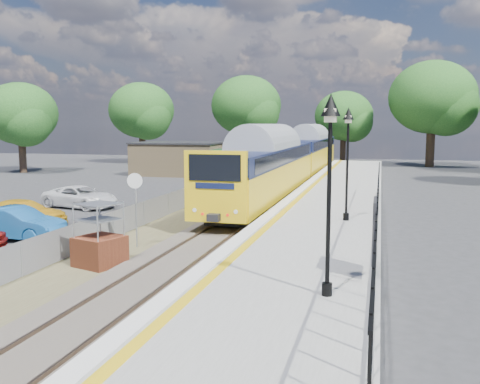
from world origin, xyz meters
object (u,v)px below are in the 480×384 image
(train, at_px, (293,156))
(car_blue, at_px, (16,223))
(car_white, at_px, (80,197))
(speed_sign, at_px, (135,197))
(car_yellow, at_px, (25,213))
(victorian_lamp_north, at_px, (348,137))
(brick_plinth, at_px, (99,236))
(victorian_lamp_south, at_px, (330,148))

(train, height_order, car_blue, train)
(car_white, bearing_deg, speed_sign, -126.00)
(train, distance_m, speed_sign, 22.90)
(car_blue, xyz_separation_m, car_yellow, (-1.80, 2.98, -0.09))
(victorian_lamp_north, height_order, car_blue, victorian_lamp_north)
(train, height_order, speed_sign, train)
(speed_sign, relative_size, car_yellow, 0.72)
(train, bearing_deg, brick_plinth, -95.59)
(speed_sign, bearing_deg, victorian_lamp_south, -51.71)
(car_yellow, relative_size, car_white, 0.91)
(speed_sign, xyz_separation_m, car_blue, (-5.60, 0.22, -1.34))
(victorian_lamp_south, bearing_deg, brick_plinth, 154.35)
(speed_sign, bearing_deg, car_yellow, 144.65)
(victorian_lamp_south, height_order, train, victorian_lamp_south)
(speed_sign, height_order, car_blue, speed_sign)
(brick_plinth, relative_size, speed_sign, 0.75)
(victorian_lamp_south, bearing_deg, car_blue, 153.21)
(train, relative_size, car_blue, 9.69)
(car_blue, relative_size, car_yellow, 1.02)
(brick_plinth, bearing_deg, victorian_lamp_south, -25.65)
(car_blue, distance_m, car_white, 8.63)
(speed_sign, bearing_deg, brick_plinth, -101.98)
(brick_plinth, distance_m, car_yellow, 9.54)
(victorian_lamp_south, relative_size, speed_sign, 1.55)
(victorian_lamp_south, distance_m, victorian_lamp_north, 10.00)
(victorian_lamp_north, distance_m, car_white, 16.74)
(victorian_lamp_south, relative_size, victorian_lamp_north, 1.00)
(victorian_lamp_north, xyz_separation_m, train, (-5.30, 19.41, -1.96))
(car_white, bearing_deg, car_yellow, -164.88)
(train, height_order, car_yellow, train)
(train, bearing_deg, victorian_lamp_north, -74.72)
(victorian_lamp_north, xyz_separation_m, brick_plinth, (-7.80, -6.16, -3.23))
(train, xyz_separation_m, car_yellow, (-9.90, -19.56, -1.74))
(car_yellow, distance_m, car_white, 5.41)
(brick_plinth, height_order, car_white, brick_plinth)
(speed_sign, height_order, car_yellow, speed_sign)
(train, bearing_deg, car_yellow, -116.85)
(victorian_lamp_south, distance_m, train, 29.98)
(victorian_lamp_south, height_order, speed_sign, victorian_lamp_south)
(speed_sign, relative_size, car_blue, 0.70)
(car_blue, bearing_deg, victorian_lamp_south, -114.93)
(victorian_lamp_south, height_order, victorian_lamp_north, same)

